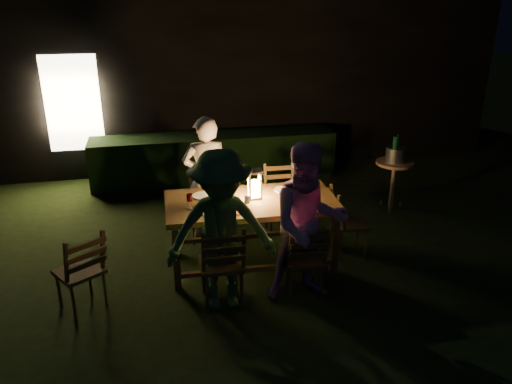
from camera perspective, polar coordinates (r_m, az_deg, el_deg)
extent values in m
plane|color=black|center=(5.70, 5.57, -11.00)|extent=(40.00, 40.00, 0.00)
cube|color=black|center=(10.95, -4.02, 14.07)|extent=(10.00, 4.00, 3.20)
cube|color=#FFE5B2|center=(9.02, -20.19, 9.48)|extent=(0.90, 0.06, 1.60)
cube|color=black|center=(8.78, -4.74, 4.02)|extent=(4.20, 0.70, 0.80)
cube|color=#50391A|center=(5.84, -0.54, -1.21)|extent=(2.01, 1.04, 0.06)
cube|color=#50391A|center=(5.59, -9.07, -7.57)|extent=(0.08, 0.08, 0.73)
cube|color=#50391A|center=(6.31, -9.36, -3.95)|extent=(0.08, 0.08, 0.73)
cube|color=#50391A|center=(5.88, 8.98, -5.95)|extent=(0.08, 0.08, 0.73)
cube|color=#50391A|center=(6.58, 6.67, -2.70)|extent=(0.08, 0.08, 0.73)
cube|color=#50391A|center=(5.27, -3.95, -8.18)|extent=(0.44, 0.43, 0.04)
cube|color=#50391A|center=(4.97, -3.73, -6.47)|extent=(0.44, 0.15, 0.52)
cube|color=#50391A|center=(5.45, 5.59, -7.61)|extent=(0.46, 0.44, 0.04)
cube|color=#50391A|center=(5.17, 6.01, -6.06)|extent=(0.42, 0.19, 0.48)
cube|color=#50391A|center=(6.59, -5.54, -1.44)|extent=(0.52, 0.50, 0.04)
cube|color=#50391A|center=(6.67, -5.67, 1.65)|extent=(0.49, 0.21, 0.56)
cube|color=#50391A|center=(6.76, 2.94, -1.24)|extent=(0.44, 0.42, 0.04)
cube|color=#50391A|center=(6.83, 2.67, 1.44)|extent=(0.43, 0.16, 0.50)
cube|color=#50391A|center=(6.31, 10.73, -3.55)|extent=(0.42, 0.44, 0.04)
cube|color=#50391A|center=(6.16, 9.34, -1.48)|extent=(0.17, 0.42, 0.48)
cube|color=#50391A|center=(5.47, -19.56, -8.55)|extent=(0.57, 0.57, 0.04)
cube|color=#50391A|center=(5.20, -19.02, -6.77)|extent=(0.43, 0.35, 0.50)
imported|color=white|center=(6.53, -5.70, 1.55)|extent=(0.61, 0.41, 1.66)
imported|color=#C788BF|center=(5.18, 5.98, -3.66)|extent=(0.85, 0.67, 1.73)
imported|color=#386A35|center=(5.02, -3.97, -4.55)|extent=(1.12, 0.66, 1.72)
cube|color=white|center=(5.87, -0.15, -0.57)|extent=(0.15, 0.15, 0.03)
cube|color=white|center=(5.76, -0.15, 2.38)|extent=(0.16, 0.16, 0.03)
cylinder|color=#FF9E3F|center=(5.83, -0.15, 0.48)|extent=(0.09, 0.09, 0.18)
cylinder|color=white|center=(5.96, -6.13, -0.42)|extent=(0.25, 0.25, 0.01)
cylinder|color=white|center=(5.56, -5.74, -2.12)|extent=(0.25, 0.25, 0.01)
cylinder|color=white|center=(6.11, 3.25, 0.24)|extent=(0.25, 0.25, 0.01)
cylinder|color=white|center=(5.72, 4.29, -1.37)|extent=(0.25, 0.25, 0.01)
cylinder|color=#0F471E|center=(5.74, -3.01, 0.19)|extent=(0.07, 0.07, 0.28)
cube|color=red|center=(5.51, -1.50, -2.25)|extent=(0.18, 0.14, 0.01)
cube|color=red|center=(5.67, 5.47, -1.62)|extent=(0.18, 0.14, 0.01)
cube|color=black|center=(5.48, -6.39, -2.54)|extent=(0.14, 0.07, 0.01)
cylinder|color=brown|center=(7.70, 15.59, 3.21)|extent=(0.55, 0.55, 0.04)
cylinder|color=brown|center=(7.82, 15.33, 0.70)|extent=(0.06, 0.06, 0.72)
cylinder|color=#A5A8AD|center=(7.66, 15.69, 4.14)|extent=(0.30, 0.30, 0.22)
cylinder|color=#0F471E|center=(7.59, 15.53, 4.39)|extent=(0.07, 0.07, 0.32)
cylinder|color=#0F471E|center=(7.70, 15.93, 4.61)|extent=(0.07, 0.07, 0.32)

